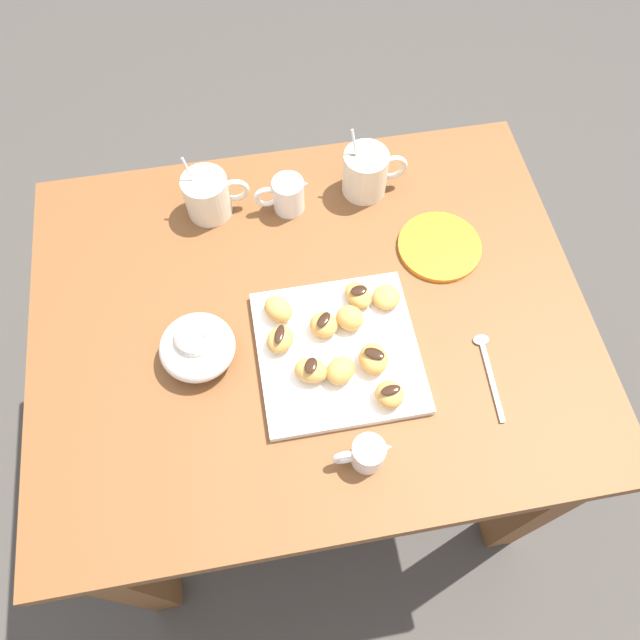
# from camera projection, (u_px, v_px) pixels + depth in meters

# --- Properties ---
(ground_plane) EXTENTS (8.00, 8.00, 0.00)m
(ground_plane) POSITION_uv_depth(u_px,v_px,m) (314.00, 440.00, 1.75)
(ground_plane) COLOR #423D38
(dining_table) EXTENTS (0.98, 0.78, 0.75)m
(dining_table) POSITION_uv_depth(u_px,v_px,m) (311.00, 349.00, 1.22)
(dining_table) COLOR brown
(dining_table) RESTS_ON ground_plane
(pastry_plate_square) EXTENTS (0.27, 0.27, 0.02)m
(pastry_plate_square) POSITION_uv_depth(u_px,v_px,m) (338.00, 352.00, 1.05)
(pastry_plate_square) COLOR white
(pastry_plate_square) RESTS_ON dining_table
(coffee_mug_cream_left) EXTENTS (0.12, 0.09, 0.13)m
(coffee_mug_cream_left) POSITION_uv_depth(u_px,v_px,m) (208.00, 194.00, 1.16)
(coffee_mug_cream_left) COLOR silver
(coffee_mug_cream_left) RESTS_ON dining_table
(coffee_mug_cream_right) EXTENTS (0.13, 0.09, 0.14)m
(coffee_mug_cream_right) POSITION_uv_depth(u_px,v_px,m) (366.00, 171.00, 1.18)
(coffee_mug_cream_right) COLOR silver
(coffee_mug_cream_right) RESTS_ON dining_table
(cream_pitcher_white) EXTENTS (0.10, 0.06, 0.07)m
(cream_pitcher_white) POSITION_uv_depth(u_px,v_px,m) (287.00, 194.00, 1.17)
(cream_pitcher_white) COLOR white
(cream_pitcher_white) RESTS_ON dining_table
(ice_cream_bowl) EXTENTS (0.13, 0.13, 0.09)m
(ice_cream_bowl) POSITION_uv_depth(u_px,v_px,m) (197.00, 346.00, 1.02)
(ice_cream_bowl) COLOR white
(ice_cream_bowl) RESTS_ON dining_table
(chocolate_sauce_pitcher) EXTENTS (0.09, 0.05, 0.06)m
(chocolate_sauce_pitcher) POSITION_uv_depth(u_px,v_px,m) (367.00, 453.00, 0.94)
(chocolate_sauce_pitcher) COLOR white
(chocolate_sauce_pitcher) RESTS_ON dining_table
(saucer_orange_left) EXTENTS (0.16, 0.16, 0.01)m
(saucer_orange_left) POSITION_uv_depth(u_px,v_px,m) (439.00, 246.00, 1.15)
(saucer_orange_left) COLOR orange
(saucer_orange_left) RESTS_ON dining_table
(loose_spoon_near_saucer) EXTENTS (0.03, 0.16, 0.01)m
(loose_spoon_near_saucer) POSITION_uv_depth(u_px,v_px,m) (488.00, 365.00, 1.04)
(loose_spoon_near_saucer) COLOR silver
(loose_spoon_near_saucer) RESTS_ON dining_table
(beignet_0) EXTENTS (0.07, 0.07, 0.04)m
(beignet_0) POSITION_uv_depth(u_px,v_px,m) (341.00, 370.00, 1.00)
(beignet_0) COLOR #D19347
(beignet_0) RESTS_ON pastry_plate_square
(beignet_1) EXTENTS (0.05, 0.06, 0.04)m
(beignet_1) POSITION_uv_depth(u_px,v_px,m) (373.00, 359.00, 1.01)
(beignet_1) COLOR #D19347
(beignet_1) RESTS_ON pastry_plate_square
(chocolate_drizzle_1) EXTENTS (0.04, 0.03, 0.00)m
(chocolate_drizzle_1) POSITION_uv_depth(u_px,v_px,m) (374.00, 354.00, 0.99)
(chocolate_drizzle_1) COLOR black
(chocolate_drizzle_1) RESTS_ON beignet_1
(beignet_2) EXTENTS (0.06, 0.07, 0.03)m
(beignet_2) POSITION_uv_depth(u_px,v_px,m) (358.00, 295.00, 1.07)
(beignet_2) COLOR #D19347
(beignet_2) RESTS_ON pastry_plate_square
(chocolate_drizzle_2) EXTENTS (0.03, 0.02, 0.00)m
(chocolate_drizzle_2) POSITION_uv_depth(u_px,v_px,m) (359.00, 290.00, 1.06)
(chocolate_drizzle_2) COLOR black
(chocolate_drizzle_2) RESTS_ON beignet_2
(beignet_3) EXTENTS (0.07, 0.06, 0.04)m
(beignet_3) POSITION_uv_depth(u_px,v_px,m) (350.00, 318.00, 1.05)
(beignet_3) COLOR #D19347
(beignet_3) RESTS_ON pastry_plate_square
(beignet_4) EXTENTS (0.07, 0.07, 0.03)m
(beignet_4) POSITION_uv_depth(u_px,v_px,m) (324.00, 325.00, 1.04)
(beignet_4) COLOR #D19347
(beignet_4) RESTS_ON pastry_plate_square
(chocolate_drizzle_4) EXTENTS (0.03, 0.04, 0.00)m
(chocolate_drizzle_4) POSITION_uv_depth(u_px,v_px,m) (324.00, 320.00, 1.03)
(chocolate_drizzle_4) COLOR black
(chocolate_drizzle_4) RESTS_ON beignet_4
(beignet_5) EXTENTS (0.07, 0.07, 0.04)m
(beignet_5) POSITION_uv_depth(u_px,v_px,m) (278.00, 307.00, 1.06)
(beignet_5) COLOR #D19347
(beignet_5) RESTS_ON pastry_plate_square
(beignet_6) EXTENTS (0.07, 0.07, 0.04)m
(beignet_6) POSITION_uv_depth(u_px,v_px,m) (280.00, 339.00, 1.03)
(beignet_6) COLOR #D19347
(beignet_6) RESTS_ON pastry_plate_square
(chocolate_drizzle_6) EXTENTS (0.03, 0.04, 0.00)m
(chocolate_drizzle_6) POSITION_uv_depth(u_px,v_px,m) (280.00, 334.00, 1.01)
(chocolate_drizzle_6) COLOR black
(chocolate_drizzle_6) RESTS_ON beignet_6
(beignet_7) EXTENTS (0.06, 0.06, 0.04)m
(beignet_7) POSITION_uv_depth(u_px,v_px,m) (389.00, 395.00, 0.98)
(beignet_7) COLOR #D19347
(beignet_7) RESTS_ON pastry_plate_square
(chocolate_drizzle_7) EXTENTS (0.03, 0.02, 0.00)m
(chocolate_drizzle_7) POSITION_uv_depth(u_px,v_px,m) (391.00, 390.00, 0.96)
(chocolate_drizzle_7) COLOR black
(chocolate_drizzle_7) RESTS_ON beignet_7
(beignet_8) EXTENTS (0.07, 0.06, 0.04)m
(beignet_8) POSITION_uv_depth(u_px,v_px,m) (311.00, 371.00, 1.00)
(beignet_8) COLOR #D19347
(beignet_8) RESTS_ON pastry_plate_square
(chocolate_drizzle_8) EXTENTS (0.03, 0.03, 0.00)m
(chocolate_drizzle_8) POSITION_uv_depth(u_px,v_px,m) (311.00, 365.00, 0.98)
(chocolate_drizzle_8) COLOR black
(chocolate_drizzle_8) RESTS_ON beignet_8
(beignet_9) EXTENTS (0.07, 0.07, 0.03)m
(beignet_9) POSITION_uv_depth(u_px,v_px,m) (386.00, 297.00, 1.07)
(beignet_9) COLOR #D19347
(beignet_9) RESTS_ON pastry_plate_square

